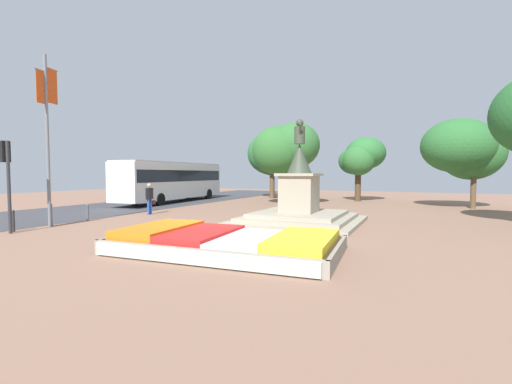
% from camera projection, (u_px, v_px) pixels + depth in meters
% --- Properties ---
extents(ground_plane, '(70.65, 70.65, 0.00)m').
position_uv_depth(ground_plane, '(213.00, 234.00, 12.78)').
color(ground_plane, '#8C6651').
extents(street_asphalt_strip, '(7.67, 61.82, 0.01)m').
position_uv_depth(street_asphalt_strip, '(23.00, 217.00, 17.68)').
color(street_asphalt_strip, '#3D3D42').
rests_on(street_asphalt_strip, ground_plane).
extents(flower_planter, '(6.73, 3.86, 0.64)m').
position_uv_depth(flower_planter, '(223.00, 242.00, 9.88)').
color(flower_planter, '#38281C').
rests_on(flower_planter, ground_plane).
extents(statue_monument, '(5.42, 5.42, 4.75)m').
position_uv_depth(statue_monument, '(299.00, 205.00, 15.77)').
color(statue_monument, '#9E9480').
rests_on(statue_monument, ground_plane).
extents(traffic_light_near_crossing, '(0.42, 0.31, 3.50)m').
position_uv_depth(traffic_light_near_crossing, '(7.00, 169.00, 12.88)').
color(traffic_light_near_crossing, '#2D2D33').
rests_on(traffic_light_near_crossing, ground_plane).
extents(banner_pole, '(0.26, 1.19, 7.24)m').
position_uv_depth(banner_pole, '(47.00, 133.00, 14.42)').
color(banner_pole, slate).
rests_on(banner_pole, ground_plane).
extents(city_bus, '(3.21, 11.86, 3.15)m').
position_uv_depth(city_bus, '(173.00, 179.00, 27.44)').
color(city_bus, silver).
rests_on(city_bus, ground_plane).
extents(pedestrian_with_handbag, '(0.22, 0.73, 1.73)m').
position_uv_depth(pedestrian_with_handbag, '(150.00, 197.00, 19.00)').
color(pedestrian_with_handbag, '#264CA5').
rests_on(pedestrian_with_handbag, ground_plane).
extents(kerb_bollard_mid_a, '(0.12, 0.12, 0.86)m').
position_uv_depth(kerb_bollard_mid_a, '(13.00, 220.00, 13.29)').
color(kerb_bollard_mid_a, '#2D2D33').
rests_on(kerb_bollard_mid_a, ground_plane).
extents(kerb_bollard_mid_b, '(0.15, 0.15, 0.99)m').
position_uv_depth(kerb_bollard_mid_b, '(51.00, 214.00, 14.76)').
color(kerb_bollard_mid_b, '#4C5156').
rests_on(kerb_bollard_mid_b, ground_plane).
extents(kerb_bollard_north, '(0.13, 0.13, 0.81)m').
position_uv_depth(kerb_bollard_north, '(88.00, 212.00, 16.29)').
color(kerb_bollard_north, '#4C5156').
rests_on(kerb_bollard_north, ground_plane).
extents(park_tree_far_left, '(3.83, 3.93, 5.29)m').
position_uv_depth(park_tree_far_left, '(361.00, 157.00, 28.21)').
color(park_tree_far_left, '#4C3823').
rests_on(park_tree_far_left, ground_plane).
extents(park_tree_far_right, '(5.13, 4.87, 5.83)m').
position_uv_depth(park_tree_far_right, '(464.00, 149.00, 22.39)').
color(park_tree_far_right, brown).
rests_on(park_tree_far_right, ground_plane).
extents(park_tree_street_side, '(4.87, 3.97, 5.98)m').
position_uv_depth(park_tree_street_side, '(287.00, 149.00, 24.91)').
color(park_tree_street_side, brown).
rests_on(park_tree_street_side, ground_plane).
extents(park_tree_mid_canopy, '(5.05, 4.67, 6.21)m').
position_uv_depth(park_tree_mid_canopy, '(274.00, 156.00, 32.05)').
color(park_tree_mid_canopy, brown).
rests_on(park_tree_mid_canopy, ground_plane).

